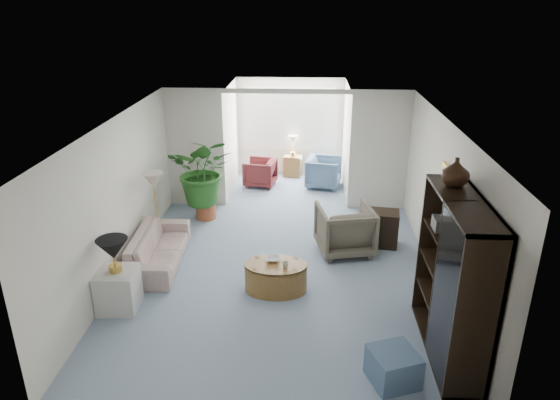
# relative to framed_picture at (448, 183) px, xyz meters

# --- Properties ---
(floor) EXTENTS (6.00, 6.00, 0.00)m
(floor) POSITION_rel_framed_picture_xyz_m (-2.46, 0.10, -1.70)
(floor) COLOR #849BAF
(floor) RESTS_ON ground
(sunroom_floor) EXTENTS (2.60, 2.60, 0.00)m
(sunroom_floor) POSITION_rel_framed_picture_xyz_m (-2.46, 4.20, -1.70)
(sunroom_floor) COLOR #849BAF
(sunroom_floor) RESTS_ON ground
(back_pier_left) EXTENTS (1.20, 0.12, 2.50)m
(back_pier_left) POSITION_rel_framed_picture_xyz_m (-4.36, 3.10, -0.45)
(back_pier_left) COLOR silver
(back_pier_left) RESTS_ON ground
(back_pier_right) EXTENTS (1.20, 0.12, 2.50)m
(back_pier_right) POSITION_rel_framed_picture_xyz_m (-0.56, 3.10, -0.45)
(back_pier_right) COLOR silver
(back_pier_right) RESTS_ON ground
(back_header) EXTENTS (2.60, 0.12, 0.10)m
(back_header) POSITION_rel_framed_picture_xyz_m (-2.46, 3.10, 0.75)
(back_header) COLOR silver
(back_header) RESTS_ON back_pier_left
(window_pane) EXTENTS (2.20, 0.02, 1.50)m
(window_pane) POSITION_rel_framed_picture_xyz_m (-2.46, 5.28, -0.30)
(window_pane) COLOR white
(window_blinds) EXTENTS (2.20, 0.02, 1.50)m
(window_blinds) POSITION_rel_framed_picture_xyz_m (-2.46, 5.25, -0.30)
(window_blinds) COLOR white
(framed_picture) EXTENTS (0.04, 0.50, 0.40)m
(framed_picture) POSITION_rel_framed_picture_xyz_m (0.00, 0.00, 0.00)
(framed_picture) COLOR #BFB699
(sofa) EXTENTS (0.84, 1.95, 0.56)m
(sofa) POSITION_rel_framed_picture_xyz_m (-4.49, 0.48, -1.42)
(sofa) COLOR beige
(sofa) RESTS_ON ground
(end_table) EXTENTS (0.57, 0.57, 0.60)m
(end_table) POSITION_rel_framed_picture_xyz_m (-4.69, -0.87, -1.40)
(end_table) COLOR silver
(end_table) RESTS_ON ground
(table_lamp) EXTENTS (0.44, 0.44, 0.30)m
(table_lamp) POSITION_rel_framed_picture_xyz_m (-4.69, -0.87, -0.75)
(table_lamp) COLOR black
(table_lamp) RESTS_ON end_table
(floor_lamp) EXTENTS (0.36, 0.36, 0.28)m
(floor_lamp) POSITION_rel_framed_picture_xyz_m (-4.67, 1.10, -0.45)
(floor_lamp) COLOR beige
(floor_lamp) RESTS_ON ground
(coffee_table) EXTENTS (0.99, 0.99, 0.45)m
(coffee_table) POSITION_rel_framed_picture_xyz_m (-2.47, -0.27, -1.47)
(coffee_table) COLOR olive
(coffee_table) RESTS_ON ground
(coffee_bowl) EXTENTS (0.24, 0.24, 0.06)m
(coffee_bowl) POSITION_rel_framed_picture_xyz_m (-2.52, -0.17, -1.22)
(coffee_bowl) COLOR silver
(coffee_bowl) RESTS_ON coffee_table
(coffee_cup) EXTENTS (0.10, 0.10, 0.09)m
(coffee_cup) POSITION_rel_framed_picture_xyz_m (-2.32, -0.37, -1.20)
(coffee_cup) COLOR #B7B6A0
(coffee_cup) RESTS_ON coffee_table
(wingback_chair) EXTENTS (1.08, 1.10, 0.85)m
(wingback_chair) POSITION_rel_framed_picture_xyz_m (-1.35, 1.07, -1.27)
(wingback_chair) COLOR #635C4E
(wingback_chair) RESTS_ON ground
(side_table_dark) EXTENTS (0.59, 0.50, 0.65)m
(side_table_dark) POSITION_rel_framed_picture_xyz_m (-0.65, 1.37, -1.38)
(side_table_dark) COLOR black
(side_table_dark) RESTS_ON ground
(entertainment_cabinet) EXTENTS (0.49, 1.84, 2.04)m
(entertainment_cabinet) POSITION_rel_framed_picture_xyz_m (-0.23, -1.54, -0.68)
(entertainment_cabinet) COLOR black
(entertainment_cabinet) RESTS_ON ground
(cabinet_urn) EXTENTS (0.34, 0.34, 0.35)m
(cabinet_urn) POSITION_rel_framed_picture_xyz_m (-0.23, -1.04, 0.52)
(cabinet_urn) COLOR black
(cabinet_urn) RESTS_ON entertainment_cabinet
(ottoman) EXTENTS (0.65, 0.65, 0.41)m
(ottoman) POSITION_rel_framed_picture_xyz_m (-0.99, -2.18, -1.50)
(ottoman) COLOR slate
(ottoman) RESTS_ON ground
(plant_pot) EXTENTS (0.40, 0.40, 0.32)m
(plant_pot) POSITION_rel_framed_picture_xyz_m (-4.05, 2.38, -1.54)
(plant_pot) COLOR #A85131
(plant_pot) RESTS_ON ground
(house_plant) EXTENTS (1.26, 1.09, 1.40)m
(house_plant) POSITION_rel_framed_picture_xyz_m (-4.05, 2.38, -0.68)
(house_plant) COLOR #275F20
(house_plant) RESTS_ON plant_pot
(sunroom_chair_blue) EXTENTS (0.90, 0.88, 0.71)m
(sunroom_chair_blue) POSITION_rel_framed_picture_xyz_m (-1.63, 4.34, -1.35)
(sunroom_chair_blue) COLOR slate
(sunroom_chair_blue) RESTS_ON ground
(sunroom_chair_maroon) EXTENTS (0.81, 0.79, 0.64)m
(sunroom_chair_maroon) POSITION_rel_framed_picture_xyz_m (-3.13, 4.34, -1.38)
(sunroom_chair_maroon) COLOR maroon
(sunroom_chair_maroon) RESTS_ON ground
(sunroom_table) EXTENTS (0.47, 0.40, 0.52)m
(sunroom_table) POSITION_rel_framed_picture_xyz_m (-2.38, 5.09, -1.44)
(sunroom_table) COLOR olive
(sunroom_table) RESTS_ON ground
(shelf_clutter) EXTENTS (0.30, 1.19, 1.06)m
(shelf_clutter) POSITION_rel_framed_picture_xyz_m (-0.28, -1.73, -0.50)
(shelf_clutter) COLOR #302A25
(shelf_clutter) RESTS_ON entertainment_cabinet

